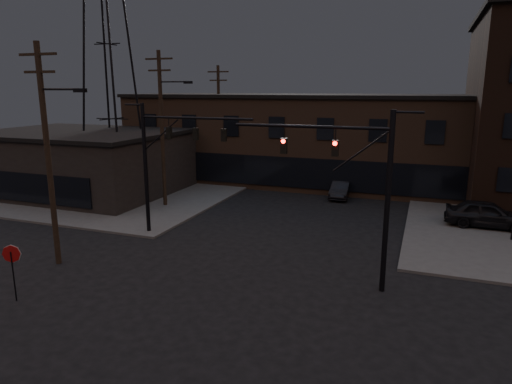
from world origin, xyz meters
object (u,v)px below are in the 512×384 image
Objects in this scene: traffic_signal_far at (163,154)px; stop_sign at (12,260)px; car_crossing at (341,190)px; parked_car_lot_a at (487,214)px; traffic_signal_near at (361,181)px.

stop_sign is at bearing -97.32° from traffic_signal_far.
traffic_signal_far is 16.52m from car_crossing.
traffic_signal_far reaches higher than stop_sign.
traffic_signal_far is 10.55m from stop_sign.
stop_sign reaches higher than parked_car_lot_a.
traffic_signal_near is 15.17m from stop_sign.
stop_sign is at bearing 133.93° from parked_car_lot_a.
car_crossing is (8.22, 13.66, -4.34)m from traffic_signal_far.
car_crossing is (-10.33, 5.37, -0.34)m from parked_car_lot_a.
traffic_signal_near is 1.96× the size of car_crossing.
traffic_signal_near is at bearing -80.12° from car_crossing.
stop_sign is 0.61× the size of car_crossing.
traffic_signal_far is 1.59× the size of parked_car_lot_a.
traffic_signal_far is 1.96× the size of car_crossing.
parked_car_lot_a is (19.84, 18.28, -0.84)m from stop_sign.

